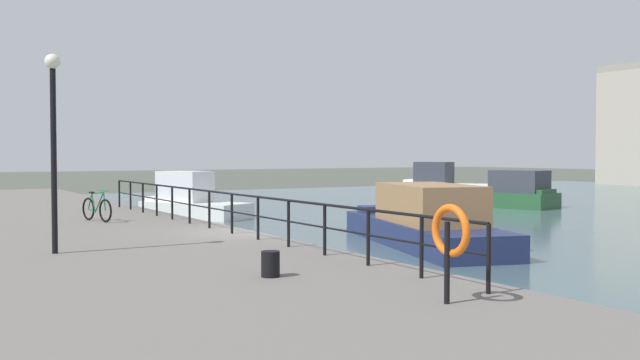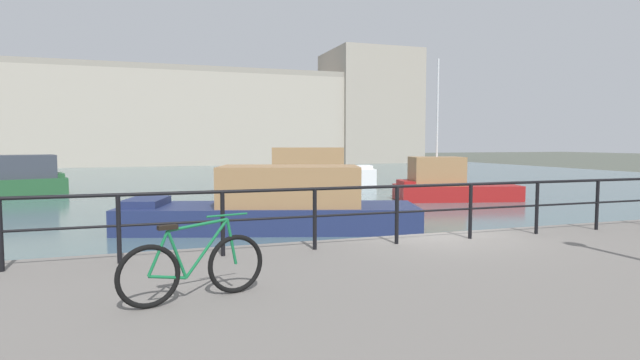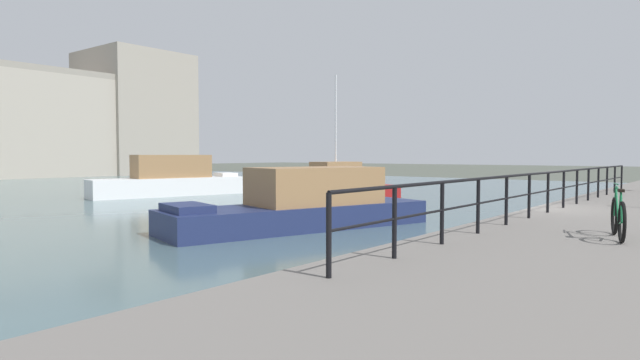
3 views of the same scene
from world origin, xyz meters
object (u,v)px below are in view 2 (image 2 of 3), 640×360
(moored_white_yacht, at_px, (449,185))
(moored_harbor_tender, at_px, (276,205))
(harbor_building, at_px, (237,117))
(moored_green_narrowboat, at_px, (13,179))
(moored_red_daysailer, at_px, (306,171))
(parked_bicycle, at_px, (194,267))

(moored_white_yacht, bearing_deg, moored_harbor_tender, 42.40)
(harbor_building, relative_size, moored_white_yacht, 8.98)
(harbor_building, relative_size, moored_green_narrowboat, 9.70)
(moored_green_narrowboat, bearing_deg, moored_white_yacht, -40.41)
(harbor_building, distance_m, moored_green_narrowboat, 42.33)
(harbor_building, height_order, moored_red_daysailer, harbor_building)
(harbor_building, bearing_deg, parked_bicycle, -99.61)
(harbor_building, xyz_separation_m, moored_white_yacht, (2.98, -47.66, -5.61))
(moored_green_narrowboat, distance_m, parked_bicycle, 27.23)
(moored_green_narrowboat, xyz_separation_m, parked_bicycle, (7.83, -26.07, 0.60))
(moored_harbor_tender, distance_m, parked_bicycle, 10.86)
(moored_harbor_tender, bearing_deg, moored_red_daysailer, -93.15)
(moored_red_daysailer, xyz_separation_m, moored_green_narrowboat, (-17.16, -0.23, -0.17))
(moored_red_daysailer, xyz_separation_m, moored_harbor_tender, (-5.90, -16.01, -0.19))
(moored_red_daysailer, relative_size, moored_green_narrowboat, 1.49)
(moored_green_narrowboat, height_order, moored_white_yacht, moored_white_yacht)
(moored_harbor_tender, relative_size, parked_bicycle, 5.85)
(harbor_building, bearing_deg, moored_harbor_tender, -97.85)
(moored_red_daysailer, height_order, moored_harbor_tender, moored_red_daysailer)
(moored_red_daysailer, height_order, moored_green_narrowboat, moored_red_daysailer)
(moored_red_daysailer, height_order, moored_white_yacht, moored_white_yacht)
(harbor_building, distance_m, moored_harbor_tender, 54.18)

